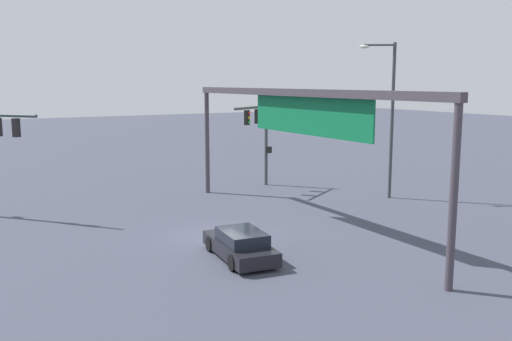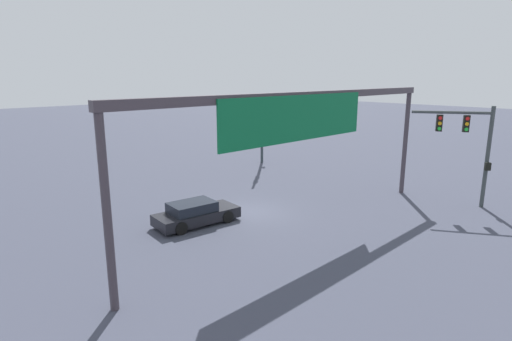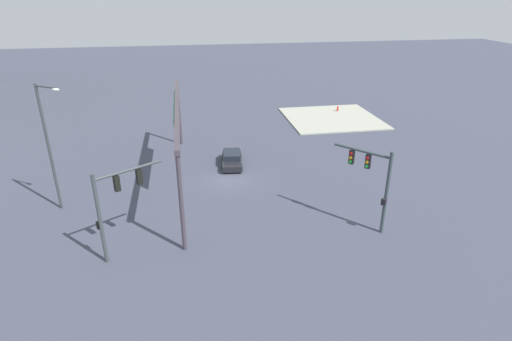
% 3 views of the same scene
% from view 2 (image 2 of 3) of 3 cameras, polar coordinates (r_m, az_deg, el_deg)
% --- Properties ---
extents(ground_plane, '(186.77, 186.77, 0.00)m').
position_cam_2_polar(ground_plane, '(22.99, -0.77, -5.88)').
color(ground_plane, '#3E4151').
extents(traffic_signal_near_corner, '(3.51, 2.76, 5.83)m').
position_cam_2_polar(traffic_signal_near_corner, '(34.65, 0.72, 7.08)').
color(traffic_signal_near_corner, '#313D41').
rests_on(traffic_signal_near_corner, ground).
extents(traffic_signal_opposite_side, '(2.45, 3.95, 5.82)m').
position_cam_2_polar(traffic_signal_opposite_side, '(26.28, 27.60, 3.80)').
color(traffic_signal_opposite_side, '#384041').
rests_on(traffic_signal_opposite_side, ground).
extents(overhead_sign_gantry, '(20.08, 0.43, 6.75)m').
position_cam_2_polar(overhead_sign_gantry, '(18.92, 6.96, 7.34)').
color(overhead_sign_gantry, '#3F3740').
rests_on(overhead_sign_gantry, ground).
extents(sedan_car_approaching, '(4.50, 2.21, 1.21)m').
position_cam_2_polar(sedan_car_approaching, '(21.33, -8.37, -5.92)').
color(sedan_car_approaching, black).
rests_on(sedan_car_approaching, ground).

